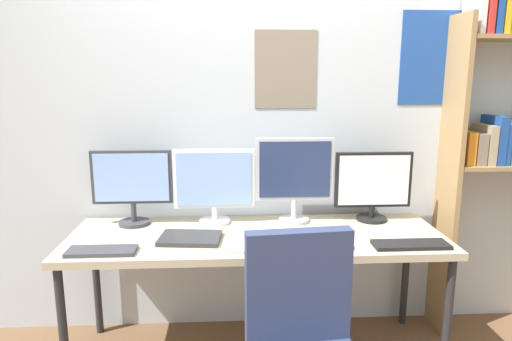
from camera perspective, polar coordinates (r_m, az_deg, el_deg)
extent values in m
cube|color=silver|center=(2.83, -0.42, 5.70)|extent=(4.46, 0.10, 2.60)
cube|color=gray|center=(2.78, 3.71, 12.51)|extent=(0.37, 0.01, 0.46)
cube|color=#1E4799|center=(3.01, 20.90, 13.00)|extent=(0.36, 0.01, 0.55)
cube|color=tan|center=(2.55, 0.06, -8.39)|extent=(2.06, 0.68, 0.04)
cylinder|color=#262628|center=(2.59, -22.99, -18.12)|extent=(0.04, 0.04, 0.70)
cylinder|color=#262628|center=(2.69, 22.84, -16.92)|extent=(0.04, 0.04, 0.70)
cylinder|color=#262628|center=(3.08, -19.33, -12.88)|extent=(0.04, 0.04, 0.70)
cylinder|color=#262628|center=(3.16, 18.21, -12.11)|extent=(0.04, 0.04, 0.70)
cube|color=#9E7A4C|center=(3.00, 22.95, -1.21)|extent=(0.03, 0.28, 1.95)
cube|color=orange|center=(3.00, 24.50, 2.71)|extent=(0.05, 0.22, 0.20)
cube|color=gray|center=(3.03, 25.59, 2.60)|extent=(0.06, 0.22, 0.19)
cube|color=tan|center=(3.05, 26.63, 3.00)|extent=(0.05, 0.22, 0.23)
cube|color=#1E4799|center=(3.08, 27.54, 3.46)|extent=(0.05, 0.22, 0.28)
cube|color=#1E4799|center=(3.10, 28.14, 3.04)|extent=(0.03, 0.22, 0.24)
cube|color=teal|center=(3.12, 28.60, 3.04)|extent=(0.03, 0.22, 0.24)
cube|color=gold|center=(3.13, 29.22, 2.78)|extent=(0.03, 0.22, 0.22)
cube|color=white|center=(2.99, 25.63, 17.14)|extent=(0.03, 0.22, 0.23)
cube|color=red|center=(3.00, 26.53, 17.52)|extent=(0.03, 0.22, 0.28)
cube|color=#1E4799|center=(3.02, 27.31, 17.34)|extent=(0.04, 0.22, 0.27)
cube|color=gold|center=(3.05, 28.08, 17.42)|extent=(0.03, 0.22, 0.29)
cube|color=orange|center=(3.07, 28.71, 17.17)|extent=(0.04, 0.22, 0.28)
cube|color=navy|center=(1.95, 5.32, -14.17)|extent=(0.44, 0.11, 0.48)
cylinder|color=#38383D|center=(2.80, -14.99, -6.32)|extent=(0.18, 0.18, 0.02)
cylinder|color=#38383D|center=(2.78, -15.06, -5.06)|extent=(0.03, 0.03, 0.11)
cube|color=#38383D|center=(2.73, -15.28, -0.79)|extent=(0.46, 0.03, 0.31)
cube|color=#8CB2F2|center=(2.72, -15.35, -0.87)|extent=(0.42, 0.01, 0.28)
cylinder|color=silver|center=(2.74, -5.18, -6.34)|extent=(0.18, 0.18, 0.02)
cylinder|color=silver|center=(2.73, -5.20, -5.40)|extent=(0.03, 0.03, 0.07)
cube|color=silver|center=(2.68, -5.28, -1.03)|extent=(0.47, 0.03, 0.35)
cube|color=#8CB2F2|center=(2.66, -5.29, -1.11)|extent=(0.43, 0.01, 0.31)
cylinder|color=silver|center=(2.76, 4.76, -6.18)|extent=(0.18, 0.18, 0.02)
cylinder|color=silver|center=(2.74, 4.78, -4.82)|extent=(0.03, 0.03, 0.12)
cube|color=silver|center=(2.69, 4.86, 0.18)|extent=(0.46, 0.03, 0.37)
cube|color=navy|center=(2.67, 4.91, 0.11)|extent=(0.42, 0.01, 0.33)
cylinder|color=black|center=(2.87, 14.24, -5.84)|extent=(0.18, 0.18, 0.02)
cylinder|color=black|center=(2.85, 14.29, -5.03)|extent=(0.03, 0.03, 0.06)
cube|color=black|center=(2.81, 14.46, -1.12)|extent=(0.46, 0.03, 0.33)
cube|color=white|center=(2.79, 14.57, -1.19)|extent=(0.42, 0.01, 0.30)
cube|color=#38383D|center=(2.41, -18.75, -9.52)|extent=(0.34, 0.13, 0.02)
cube|color=silver|center=(2.33, 0.39, -9.65)|extent=(0.37, 0.13, 0.02)
cube|color=black|center=(2.50, 18.80, -8.78)|extent=(0.39, 0.13, 0.02)
ellipsoid|color=#38383D|center=(2.40, 11.41, -9.08)|extent=(0.06, 0.10, 0.03)
cube|color=#2D2D2D|center=(2.48, -8.24, -8.38)|extent=(0.34, 0.25, 0.02)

